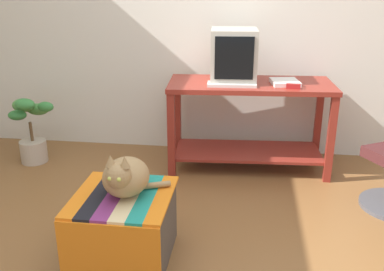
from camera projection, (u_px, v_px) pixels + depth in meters
back_wall at (214, 14)px, 4.00m from camera, size 8.00×0.10×2.60m
desk at (249, 111)px, 3.80m from camera, size 1.42×0.68×0.78m
tv_monitor at (234, 56)px, 3.68m from camera, size 0.40×0.41×0.44m
keyboard at (232, 84)px, 3.59m from camera, size 0.41×0.17×0.02m
book at (285, 82)px, 3.65m from camera, size 0.26×0.28×0.03m
ottoman_with_blanket at (124, 227)px, 2.63m from camera, size 0.57×0.60×0.42m
cat at (125, 177)px, 2.51m from camera, size 0.38×0.36×0.29m
potted_plant at (31, 130)px, 4.00m from camera, size 0.39×0.35×0.63m
stapler at (293, 86)px, 3.50m from camera, size 0.11×0.04×0.04m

